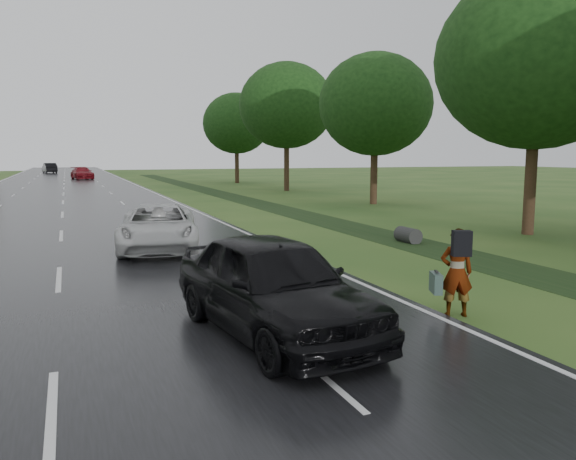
% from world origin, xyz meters
% --- Properties ---
extents(ground, '(220.00, 220.00, 0.00)m').
position_xyz_m(ground, '(0.00, 0.00, 0.00)').
color(ground, '#294C1B').
rests_on(ground, ground).
extents(road, '(14.00, 180.00, 0.04)m').
position_xyz_m(road, '(0.00, 45.00, 0.02)').
color(road, black).
rests_on(road, ground).
extents(edge_stripe_east, '(0.12, 180.00, 0.01)m').
position_xyz_m(edge_stripe_east, '(6.75, 45.00, 0.04)').
color(edge_stripe_east, silver).
rests_on(edge_stripe_east, road).
extents(center_line, '(0.12, 180.00, 0.01)m').
position_xyz_m(center_line, '(0.00, 45.00, 0.04)').
color(center_line, silver).
rests_on(center_line, road).
extents(drainage_ditch, '(2.20, 120.00, 0.56)m').
position_xyz_m(drainage_ditch, '(11.50, 18.71, 0.04)').
color(drainage_ditch, black).
rests_on(drainage_ditch, ground).
extents(tree_east_b, '(7.60, 7.60, 10.11)m').
position_xyz_m(tree_east_b, '(17.00, 10.00, 6.68)').
color(tree_east_b, '#352516').
rests_on(tree_east_b, ground).
extents(tree_east_c, '(7.00, 7.00, 9.29)m').
position_xyz_m(tree_east_c, '(18.20, 24.00, 6.14)').
color(tree_east_c, '#352516').
rests_on(tree_east_c, ground).
extents(tree_east_d, '(8.00, 8.00, 10.76)m').
position_xyz_m(tree_east_d, '(17.80, 38.00, 7.15)').
color(tree_east_d, '#352516').
rests_on(tree_east_d, ground).
extents(tree_east_f, '(7.20, 7.20, 9.62)m').
position_xyz_m(tree_east_f, '(17.50, 52.00, 6.37)').
color(tree_east_f, '#352516').
rests_on(tree_east_f, ground).
extents(pedestrian, '(0.84, 0.87, 1.72)m').
position_xyz_m(pedestrian, '(7.18, 1.86, 0.89)').
color(pedestrian, '#A5998C').
rests_on(pedestrian, ground).
extents(white_pickup, '(3.27, 5.58, 1.46)m').
position_xyz_m(white_pickup, '(3.00, 11.54, 0.77)').
color(white_pickup, silver).
rests_on(white_pickup, road).
extents(dark_sedan, '(2.70, 5.30, 1.73)m').
position_xyz_m(dark_sedan, '(3.50, 2.00, 0.90)').
color(dark_sedan, black).
rests_on(dark_sedan, road).
extents(far_car_red, '(2.94, 5.48, 1.51)m').
position_xyz_m(far_car_red, '(2.08, 67.20, 0.79)').
color(far_car_red, maroon).
rests_on(far_car_red, road).
extents(far_car_dark, '(2.52, 5.20, 1.64)m').
position_xyz_m(far_car_dark, '(-2.23, 92.60, 0.86)').
color(far_car_dark, black).
rests_on(far_car_dark, road).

